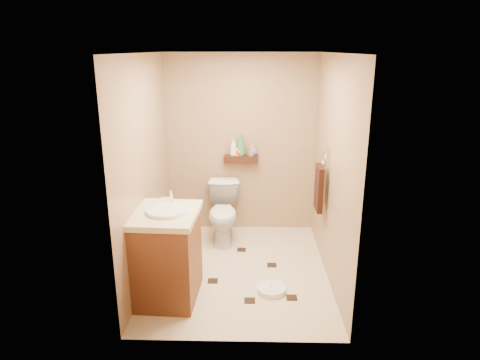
{
  "coord_description": "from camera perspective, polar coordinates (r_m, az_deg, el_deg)",
  "views": [
    {
      "loc": [
        0.12,
        -4.39,
        2.44
      ],
      "look_at": [
        0.01,
        0.25,
        1.01
      ],
      "focal_mm": 32.0,
      "sensor_mm": 36.0,
      "label": 1
    }
  ],
  "objects": [
    {
      "name": "ceiling",
      "position": [
        4.39,
        -0.21,
        16.59
      ],
      "size": [
        2.0,
        2.5,
        0.02
      ],
      "primitive_type": "cube",
      "color": "silver",
      "rests_on": "wall_back"
    },
    {
      "name": "bottle_d",
      "position": [
        5.7,
        0.12,
        4.68
      ],
      "size": [
        0.15,
        0.15,
        0.28
      ],
      "primitive_type": "imported",
      "rotation": [
        0.0,
        0.0,
        2.06
      ],
      "color": "#2D874C",
      "rests_on": "wall_shelf"
    },
    {
      "name": "toilet_brush",
      "position": [
        5.78,
        -8.17,
        -6.17
      ],
      "size": [
        0.11,
        0.11,
        0.49
      ],
      "color": "#185F62",
      "rests_on": "ground"
    },
    {
      "name": "towel_ring",
      "position": [
        4.94,
        10.53,
        -0.79
      ],
      "size": [
        0.12,
        0.3,
        0.76
      ],
      "color": "silver",
      "rests_on": "wall_right"
    },
    {
      "name": "bottle_c",
      "position": [
        5.71,
        -0.03,
        4.03
      ],
      "size": [
        0.14,
        0.14,
        0.15
      ],
      "primitive_type": "imported",
      "rotation": [
        0.0,
        0.0,
        6.1
      ],
      "color": "#C25216",
      "rests_on": "wall_shelf"
    },
    {
      "name": "wall_right",
      "position": [
        4.65,
        12.23,
        1.25
      ],
      "size": [
        0.04,
        2.5,
        2.4
      ],
      "primitive_type": "cube",
      "color": "#A1865C",
      "rests_on": "ground"
    },
    {
      "name": "toilet_paper",
      "position": [
        5.47,
        -9.91,
        -2.79
      ],
      "size": [
        0.12,
        0.11,
        0.12
      ],
      "color": "white",
      "rests_on": "wall_left"
    },
    {
      "name": "floor_accents",
      "position": [
        4.99,
        0.23,
        -12.12
      ],
      "size": [
        1.27,
        1.29,
        0.01
      ],
      "color": "black",
      "rests_on": "ground"
    },
    {
      "name": "ground",
      "position": [
        5.03,
        -0.18,
        -11.92
      ],
      "size": [
        2.5,
        2.5,
        0.0
      ],
      "primitive_type": "plane",
      "color": "beige",
      "rests_on": "ground"
    },
    {
      "name": "wall_back",
      "position": [
        5.78,
        0.14,
        4.73
      ],
      "size": [
        2.0,
        0.04,
        2.4
      ],
      "primitive_type": "cube",
      "color": "#A1865C",
      "rests_on": "ground"
    },
    {
      "name": "vanity",
      "position": [
        4.39,
        -9.67,
        -9.69
      ],
      "size": [
        0.66,
        0.79,
        1.07
      ],
      "rotation": [
        0.0,
        0.0,
        -0.05
      ],
      "color": "brown",
      "rests_on": "ground"
    },
    {
      "name": "bottle_e",
      "position": [
        5.71,
        1.6,
        4.17
      ],
      "size": [
        0.11,
        0.11,
        0.18
      ],
      "primitive_type": "imported",
      "rotation": [
        0.0,
        0.0,
        5.27
      ],
      "color": "#CB8B43",
      "rests_on": "wall_shelf"
    },
    {
      "name": "wall_left",
      "position": [
        4.7,
        -12.48,
        1.4
      ],
      "size": [
        0.04,
        2.5,
        2.4
      ],
      "primitive_type": "cube",
      "color": "#A1865C",
      "rests_on": "ground"
    },
    {
      "name": "wall_front",
      "position": [
        3.38,
        -0.76,
        -4.42
      ],
      "size": [
        2.0,
        0.04,
        2.4
      ],
      "primitive_type": "cube",
      "color": "#A1865C",
      "rests_on": "ground"
    },
    {
      "name": "bathroom_scale",
      "position": [
        4.63,
        4.22,
        -14.33
      ],
      "size": [
        0.33,
        0.33,
        0.06
      ],
      "rotation": [
        0.0,
        0.0,
        0.11
      ],
      "color": "white",
      "rests_on": "ground"
    },
    {
      "name": "bottle_f",
      "position": [
        5.71,
        1.76,
        4.01
      ],
      "size": [
        0.12,
        0.12,
        0.15
      ],
      "primitive_type": "imported",
      "rotation": [
        0.0,
        0.0,
        4.71
      ],
      "color": "#505DCA",
      "rests_on": "wall_shelf"
    },
    {
      "name": "toilet",
      "position": [
        5.63,
        -2.21,
        -4.39
      ],
      "size": [
        0.45,
        0.75,
        0.75
      ],
      "primitive_type": "imported",
      "rotation": [
        0.0,
        0.0,
        0.03
      ],
      "color": "white",
      "rests_on": "ground"
    },
    {
      "name": "bottle_b",
      "position": [
        5.71,
        -0.15,
        4.05
      ],
      "size": [
        0.07,
        0.07,
        0.16
      ],
      "primitive_type": "imported",
      "rotation": [
        0.0,
        0.0,
        3.1
      ],
      "color": "yellow",
      "rests_on": "wall_shelf"
    },
    {
      "name": "bottle_a",
      "position": [
        5.71,
        -0.89,
        4.41
      ],
      "size": [
        0.12,
        0.12,
        0.23
      ],
      "primitive_type": "imported",
      "rotation": [
        0.0,
        0.0,
        3.99
      ],
      "color": "white",
      "rests_on": "wall_shelf"
    },
    {
      "name": "wall_shelf",
      "position": [
        5.74,
        0.12,
        2.81
      ],
      "size": [
        0.46,
        0.14,
        0.1
      ],
      "primitive_type": "cube",
      "color": "#331E0E",
      "rests_on": "wall_back"
    }
  ]
}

